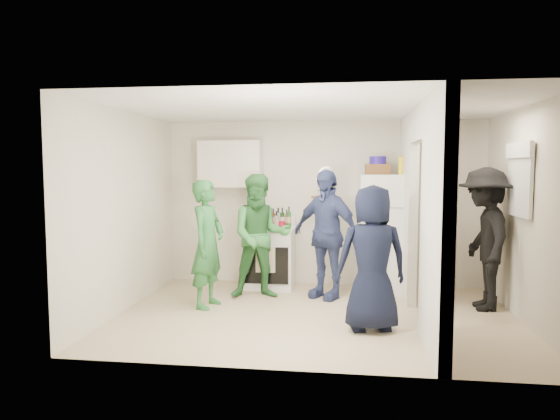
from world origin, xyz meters
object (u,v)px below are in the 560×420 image
Objects in this scene: blue_bowl at (378,160)px; person_green_center at (260,236)px; person_nook at (485,239)px; wicker_basket at (378,169)px; stove at (269,257)px; yellow_cup_stack_top at (401,166)px; person_green_left at (208,244)px; person_denim at (326,234)px; person_navy at (372,258)px; fridge at (384,233)px.

blue_bowl is 0.14× the size of person_green_center.
wicker_basket is at bearing -120.39° from person_nook.
stove is 3.60× the size of yellow_cup_stack_top.
person_green_center reaches higher than person_green_left.
person_denim reaches higher than person_navy.
person_green_center is at bearing -158.74° from wicker_basket.
person_denim reaches higher than person_green_left.
person_navy is at bearing -52.24° from stove.
wicker_basket is at bearing 8.33° from person_green_center.
blue_bowl is at bearing 0.00° from wicker_basket.
wicker_basket is 0.36m from yellow_cup_stack_top.
blue_bowl reaches higher than person_green_center.
wicker_basket is 2.10m from person_navy.
person_navy is (-0.16, -1.86, -0.97)m from wicker_basket.
person_green_left is (-2.21, -1.18, -0.95)m from wicker_basket.
yellow_cup_stack_top is 0.16× the size of person_navy.
person_denim is (0.86, -0.50, 0.44)m from stove.
blue_bowl reaches higher than person_green_left.
blue_bowl is (1.58, 0.02, 1.45)m from stove.
fridge is 1.00m from yellow_cup_stack_top.
person_green_left is 0.91× the size of person_nook.
stove is 0.56× the size of person_navy.
person_denim is at bearing -96.38° from person_nook.
yellow_cup_stack_top reaches higher than person_nook.
person_navy is (1.42, -1.84, 0.36)m from stove.
yellow_cup_stack_top is 0.14× the size of person_nook.
yellow_cup_stack_top is at bearing -55.89° from person_green_left.
blue_bowl is at bearing 0.72° from stove.
person_green_left is 0.81m from person_green_center.
blue_bowl reaches higher than wicker_basket.
wicker_basket is (1.58, 0.02, 1.32)m from stove.
wicker_basket is 1.40× the size of yellow_cup_stack_top.
stove is 1.73m from fridge.
person_nook reaches higher than fridge.
wicker_basket is 2.67m from person_green_left.
person_green_center is (-1.61, -0.63, -0.92)m from wicker_basket.
stove is 2.06m from wicker_basket.
stove is at bearing 178.98° from fridge.
fridge is 6.79× the size of yellow_cup_stack_top.
yellow_cup_stack_top is (0.32, -0.15, -0.08)m from blue_bowl.
person_nook reaches higher than stove.
person_green_center is (0.59, 0.55, 0.03)m from person_green_left.
person_green_center is (-1.61, -0.63, -1.05)m from blue_bowl.
yellow_cup_stack_top is 2.04m from person_navy.
person_nook is at bearing -72.25° from person_green_left.
person_green_center is at bearing -52.28° from person_navy.
fridge is 0.99× the size of person_green_center.
blue_bowl is 0.36m from yellow_cup_stack_top.
stove is 0.50× the size of person_nook.
blue_bowl reaches higher than person_denim.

